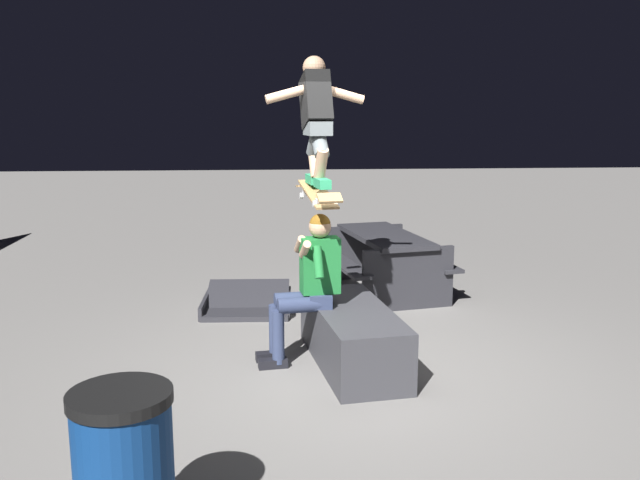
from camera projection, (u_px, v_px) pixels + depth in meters
The scene contains 8 objects.
ground_plane at pixel (353, 374), 5.93m from camera, with size 40.00×40.00×0.00m, color slate.
ledge_box_main at pixel (352, 336), 6.10m from camera, with size 1.64×0.63×0.53m, color #38383D.
person_sitting_on_ledge at pixel (308, 280), 6.08m from camera, with size 0.60×0.78×1.36m.
skateboard at pixel (318, 194), 6.00m from camera, with size 1.04×0.35×0.17m.
skater_airborne at pixel (316, 115), 5.92m from camera, with size 0.63×0.89×1.12m.
kicker_ramp at pixel (247, 305), 7.82m from camera, with size 1.03×1.03×0.32m.
picnic_table_back at pixel (384, 253), 8.45m from camera, with size 1.93×1.65×0.75m.
trash_bin at pixel (125, 476), 3.42m from camera, with size 0.52×0.52×0.91m.
Camera 1 is at (-5.56, 0.70, 2.28)m, focal length 38.19 mm.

